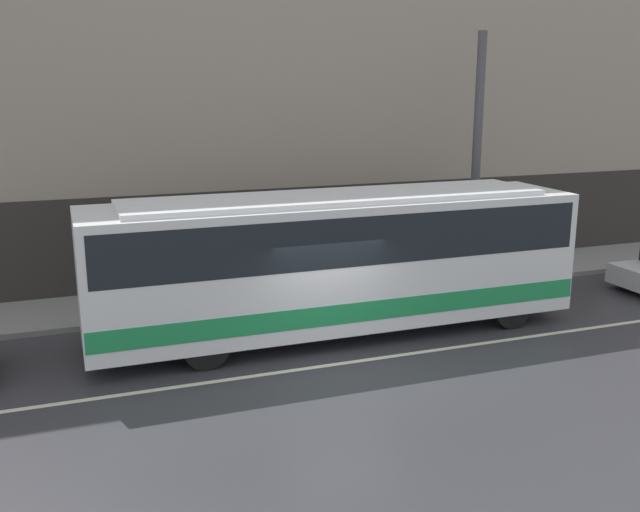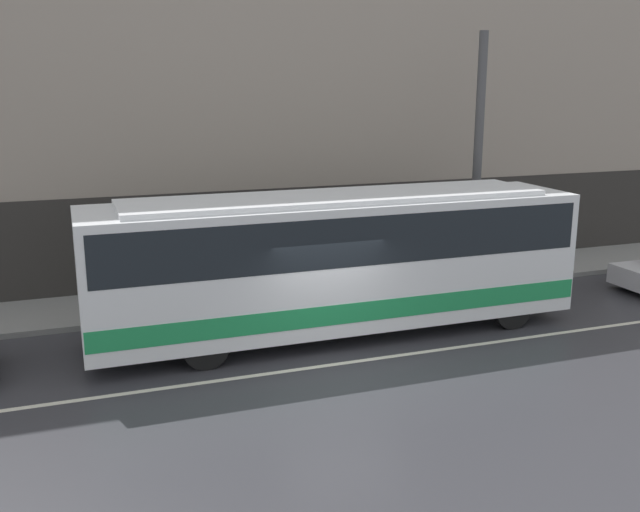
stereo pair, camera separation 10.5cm
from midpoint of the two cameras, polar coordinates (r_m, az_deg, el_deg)
The scene contains 7 objects.
ground_plane at distance 15.26m, azimuth 1.67°, elevation -8.64°, with size 60.00×60.00×0.00m, color #333338.
sidewalk at distance 20.03m, azimuth -3.94°, elevation -2.94°, with size 60.00×2.72×0.14m.
building_facade at distance 20.65m, azimuth -5.40°, elevation 13.98°, with size 60.00×0.35×12.25m.
lane_stripe at distance 15.26m, azimuth 1.67°, elevation -8.62°, with size 54.00×0.14×0.01m.
transit_bus at distance 16.52m, azimuth 1.52°, elevation -0.04°, with size 11.46×2.54×3.32m.
utility_pole_near at distance 20.93m, azimuth 12.63°, elevation 7.52°, with size 0.25×0.25×7.04m.
pedestrian_waiting at distance 21.14m, azimuth 3.18°, elevation 0.34°, with size 0.36×0.36×1.67m.
Camera 2 is at (-5.14, -13.14, 5.79)m, focal length 40.00 mm.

